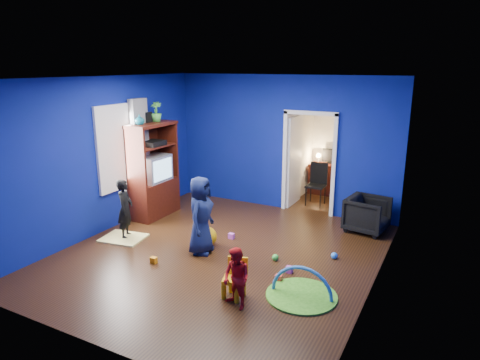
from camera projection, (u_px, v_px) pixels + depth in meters
The scene contains 34 objects.
floor at pixel (220, 254), 7.22m from camera, with size 5.00×5.50×0.01m, color black.
ceiling at pixel (217, 78), 6.46m from camera, with size 5.00×5.50×0.01m, color white.
wall_back at pixel (283, 144), 9.19m from camera, with size 5.00×0.02×2.90m, color navy.
wall_front at pixel (86, 227), 4.49m from camera, with size 5.00×0.02×2.90m, color navy.
wall_left at pixel (103, 156), 7.96m from camera, with size 0.02×5.50×2.90m, color navy.
wall_right at pixel (379, 192), 5.72m from camera, with size 0.02×5.50×2.90m, color navy.
alcove at pixel (322, 148), 9.72m from camera, with size 1.00×1.75×2.50m, color silver, non-canonical shape.
armchair at pixel (367, 214), 8.13m from camera, with size 0.72×0.74×0.68m, color black.
child_black at pixel (125, 209), 7.80m from camera, with size 0.40×0.26×1.10m, color black.
child_navy at pixel (201, 215), 7.13m from camera, with size 0.65×0.42×1.33m, color #0E0F36.
toddler_red at pixel (236, 278), 5.54m from camera, with size 0.40×0.31×0.83m, color red.
vase at pixel (140, 120), 8.32m from camera, with size 0.19×0.19×0.20m, color #0C5E61.
potted_plant at pixel (156, 112), 8.74m from camera, with size 0.23×0.23×0.41m, color green.
tv_armoire at pixel (152, 170), 8.86m from camera, with size 0.58×1.14×1.96m, color #3A0D09.
crt_tv at pixel (154, 168), 8.83m from camera, with size 0.46×0.70×0.54m, color silver.
yellow_blanket at pixel (123, 238), 7.85m from camera, with size 0.75×0.60×0.03m, color #F2E07A.
hopper_ball at pixel (207, 237), 7.49m from camera, with size 0.36×0.36×0.36m, color yellow.
kid_chair at pixel (234, 281), 5.82m from camera, with size 0.28×0.28×0.50m, color yellow.
play_mat at pixel (301, 295), 5.90m from camera, with size 0.99×0.99×0.03m, color green.
toy_arch at pixel (301, 295), 5.90m from camera, with size 0.88×0.88×0.05m, color #3F8CD8.
window_left at pixel (116, 148), 8.22m from camera, with size 0.03×0.95×1.55m, color white.
curtain at pixel (141, 158), 8.72m from camera, with size 0.14×0.42×2.40m, color slate.
doorway at pixel (309, 165), 9.03m from camera, with size 1.16×0.10×2.10m, color white.
study_desk at pixel (328, 179), 10.50m from camera, with size 0.88×0.44×0.75m, color #3D140A.
desk_monitor at pixel (331, 155), 10.45m from camera, with size 0.40×0.05×0.32m, color black.
desk_lamp at pixel (319, 155), 10.53m from camera, with size 0.14×0.14×0.14m, color #FFD88C.
folding_chair at pixel (316, 185), 9.65m from camera, with size 0.40×0.40×0.92m, color black.
book_shelf at pixel (333, 111), 10.16m from camera, with size 0.88×0.24×0.04m, color white.
toy_0 at pixel (279, 278), 6.30m from camera, with size 0.10×0.08×0.10m, color #F13728.
toy_1 at pixel (334, 255), 7.04m from camera, with size 0.11×0.11×0.11m, color #2978ED.
toy_2 at pixel (154, 260), 6.88m from camera, with size 0.10×0.08×0.10m, color orange.
toy_3 at pixel (275, 257), 6.98m from camera, with size 0.11×0.11×0.11m, color green.
toy_4 at pixel (289, 269), 6.57m from camera, with size 0.10×0.08×0.10m, color #BD47AB.
toy_5 at pixel (231, 236), 7.85m from camera, with size 0.10×0.08×0.10m, color #C84CCC.
Camera 1 is at (3.38, -5.72, 3.10)m, focal length 32.00 mm.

